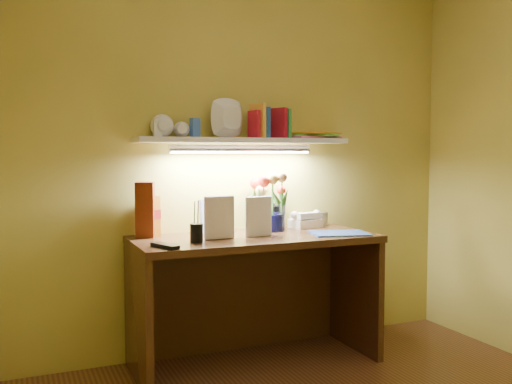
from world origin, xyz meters
The scene contains 13 objects.
desk centered at (0.00, 1.20, 0.38)m, with size 1.40×0.60×0.75m, color #33160E.
flower_bouquet centered at (0.17, 1.38, 0.93)m, with size 0.22×0.22×0.36m, color black, non-canonical shape.
telephone centered at (0.43, 1.40, 0.81)m, with size 0.18×0.14×0.11m, color #F7EECD, non-canonical shape.
desk_clock centered at (0.57, 1.44, 0.79)m, with size 0.09×0.04×0.09m, color silver.
whisky_bottle centered at (-0.55, 1.43, 0.90)m, with size 0.08×0.08×0.29m, color #BE6708, non-canonical shape.
whisky_box centered at (-0.59, 1.39, 0.91)m, with size 0.10×0.10×0.31m, color #511B08.
pen_cup centered at (-0.38, 1.11, 0.84)m, with size 0.07×0.07×0.17m, color black.
art_card centered at (-0.17, 1.39, 0.85)m, with size 0.20×0.04×0.20m, color white, non-canonical shape.
tv_remote centered at (-0.58, 1.00, 0.76)m, with size 0.05×0.18×0.02m, color black.
blue_folder centered at (0.48, 1.07, 0.75)m, with size 0.32×0.24×0.01m, color blue.
desk_book_a centered at (-0.32, 1.16, 0.87)m, with size 0.18×0.02×0.24m, color silver.
desk_book_b centered at (-0.07, 1.17, 0.86)m, with size 0.17×0.02×0.23m, color white.
wall_shelf centered at (0.00, 1.38, 1.33)m, with size 1.32×0.33×0.24m.
Camera 1 is at (-1.28, -1.78, 1.23)m, focal length 40.00 mm.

